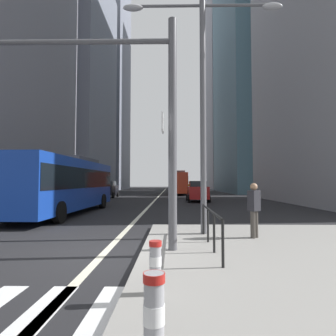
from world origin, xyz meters
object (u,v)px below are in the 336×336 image
object	(u,v)px
car_receding_far	(184,187)
street_lamp_post	(203,82)
city_bus_red_receding	(179,182)
traffic_signal_gantry	(83,94)
car_oncoming_mid	(108,189)
car_receding_near	(198,191)
bollard_left	(155,264)
bollard_front	(154,321)
city_bus_blue_oncoming	(66,182)
pedestrian_waiting	(254,207)
city_bus_red_distant	(179,182)

from	to	relation	value
car_receding_far	street_lamp_post	size ratio (longest dim) A/B	0.52
city_bus_red_receding	traffic_signal_gantry	bearing A→B (deg)	-95.35
car_oncoming_mid	car_receding_near	xyz separation A→B (m)	(10.08, -7.04, 0.00)
car_oncoming_mid	car_receding_far	world-z (taller)	same
city_bus_red_receding	bollard_left	bearing A→B (deg)	-91.81
city_bus_red_receding	car_oncoming_mid	size ratio (longest dim) A/B	2.82
car_receding_near	street_lamp_post	distance (m)	17.92
car_receding_near	bollard_front	xyz separation A→B (m)	(-2.52, -24.37, -0.33)
traffic_signal_gantry	car_receding_near	bearing A→B (deg)	76.53
city_bus_blue_oncoming	pedestrian_waiting	bearing A→B (deg)	-41.08
city_bus_red_receding	bollard_left	distance (m)	37.83
bollard_front	bollard_left	size ratio (longest dim) A/B	1.15
traffic_signal_gantry	street_lamp_post	bearing A→B (deg)	34.04
street_lamp_post	bollard_front	size ratio (longest dim) A/B	8.66
pedestrian_waiting	street_lamp_post	bearing A→B (deg)	154.99
car_receding_far	bollard_front	bearing A→B (deg)	-92.64
car_receding_far	traffic_signal_gantry	distance (m)	44.85
city_bus_blue_oncoming	city_bus_red_distant	distance (m)	48.64
car_oncoming_mid	car_receding_near	bearing A→B (deg)	-34.95
city_bus_blue_oncoming	car_receding_near	size ratio (longest dim) A/B	2.78
street_lamp_post	pedestrian_waiting	bearing A→B (deg)	-25.01
car_receding_far	bollard_left	world-z (taller)	car_receding_far
traffic_signal_gantry	city_bus_blue_oncoming	bearing A→B (deg)	112.81
bollard_front	city_bus_red_receding	bearing A→B (deg)	88.43
city_bus_blue_oncoming	car_receding_far	xyz separation A→B (m)	(8.33, 35.31, -0.85)
city_bus_red_distant	bollard_left	size ratio (longest dim) A/B	13.51
bollard_left	traffic_signal_gantry	bearing A→B (deg)	126.38
city_bus_blue_oncoming	pedestrian_waiting	distance (m)	11.61
street_lamp_post	car_receding_far	bearing A→B (deg)	88.54
city_bus_red_receding	pedestrian_waiting	world-z (taller)	city_bus_red_receding
car_receding_near	bollard_front	world-z (taller)	car_receding_near
city_bus_red_distant	car_receding_near	bearing A→B (deg)	-88.75
car_oncoming_mid	bollard_left	bearing A→B (deg)	-75.81
pedestrian_waiting	city_bus_red_distant	bearing A→B (deg)	91.01
car_receding_near	street_lamp_post	size ratio (longest dim) A/B	0.51
city_bus_red_receding	car_receding_near	xyz separation A→B (m)	(1.43, -15.34, -0.85)
bollard_left	city_bus_red_receding	bearing A→B (deg)	88.19
car_receding_near	bollard_left	bearing A→B (deg)	-96.66
city_bus_blue_oncoming	street_lamp_post	xyz separation A→B (m)	(7.25, -6.92, 3.45)
bollard_front	car_receding_near	bearing A→B (deg)	84.10
bollard_left	pedestrian_waiting	size ratio (longest dim) A/B	0.48
car_receding_near	pedestrian_waiting	bearing A→B (deg)	-89.49
traffic_signal_gantry	pedestrian_waiting	xyz separation A→B (m)	(4.86, 1.59, -3.07)
street_lamp_post	bollard_left	size ratio (longest dim) A/B	9.92
city_bus_blue_oncoming	bollard_left	xyz separation A→B (m)	(5.95, -12.03, -1.24)
city_bus_red_receding	street_lamp_post	xyz separation A→B (m)	(0.11, -32.69, 3.45)
car_oncoming_mid	bollard_left	world-z (taller)	car_oncoming_mid
bollard_front	pedestrian_waiting	size ratio (longest dim) A/B	0.55
city_bus_blue_oncoming	traffic_signal_gantry	distance (m)	10.25
traffic_signal_gantry	bollard_left	xyz separation A→B (m)	(2.08, -2.82, -3.55)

